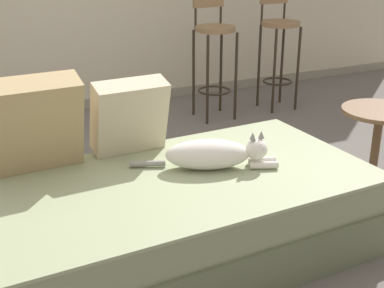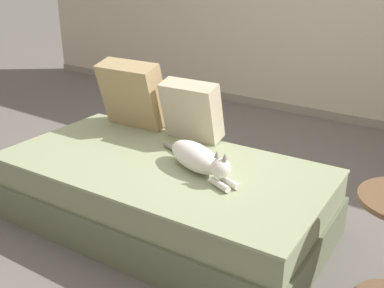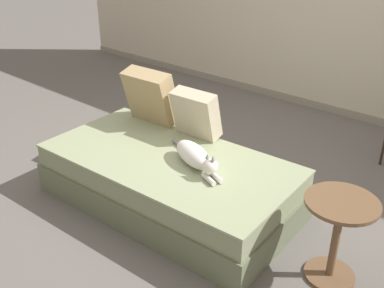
% 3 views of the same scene
% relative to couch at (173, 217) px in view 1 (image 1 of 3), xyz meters
% --- Properties ---
extents(ground_plane, '(16.00, 16.00, 0.00)m').
position_rel_couch_xyz_m(ground_plane, '(0.00, 0.40, -0.22)').
color(ground_plane, '#66605B').
rests_on(ground_plane, ground).
extents(wall_baseboard_trim, '(8.00, 0.02, 0.09)m').
position_rel_couch_xyz_m(wall_baseboard_trim, '(0.00, 2.60, -0.17)').
color(wall_baseboard_trim, gray).
rests_on(wall_baseboard_trim, ground).
extents(couch, '(2.02, 1.11, 0.42)m').
position_rel_couch_xyz_m(couch, '(0.00, 0.00, 0.00)').
color(couch, '#636B50').
rests_on(couch, ground).
extents(throw_pillow_corner, '(0.47, 0.30, 0.48)m').
position_rel_couch_xyz_m(throw_pillow_corner, '(-0.56, 0.39, 0.45)').
color(throw_pillow_corner, tan).
rests_on(throw_pillow_corner, couch).
extents(throw_pillow_middle, '(0.39, 0.25, 0.41)m').
position_rel_couch_xyz_m(throw_pillow_middle, '(-0.07, 0.41, 0.41)').
color(throw_pillow_middle, beige).
rests_on(throw_pillow_middle, couch).
extents(cat, '(0.70, 0.36, 0.19)m').
position_rel_couch_xyz_m(cat, '(0.24, 0.03, 0.28)').
color(cat, white).
rests_on(cat, couch).
extents(bar_stool_near_window, '(0.34, 0.34, 1.04)m').
position_rel_couch_xyz_m(bar_stool_near_window, '(1.20, 1.88, 0.42)').
color(bar_stool_near_window, '#2D2319').
rests_on(bar_stool_near_window, ground).
extents(bar_stool_by_doorway, '(0.34, 0.34, 1.04)m').
position_rel_couch_xyz_m(bar_stool_by_doorway, '(1.85, 1.88, 0.42)').
color(bar_stool_by_doorway, '#2D2319').
rests_on(bar_stool_by_doorway, ground).
extents(side_table, '(0.44, 0.44, 0.57)m').
position_rel_couch_xyz_m(side_table, '(1.34, 0.06, 0.16)').
color(side_table, brown).
rests_on(side_table, ground).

